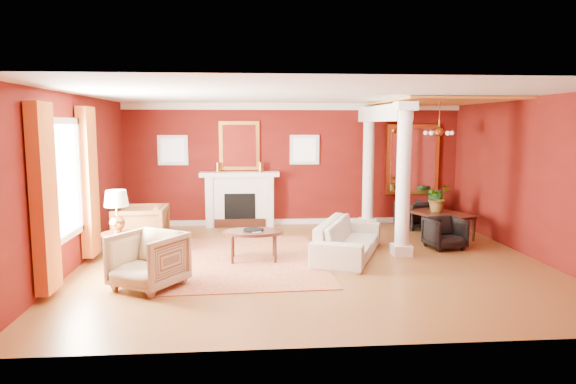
{
  "coord_description": "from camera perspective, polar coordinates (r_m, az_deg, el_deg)",
  "views": [
    {
      "loc": [
        -1.13,
        -8.73,
        2.39
      ],
      "look_at": [
        -0.37,
        0.69,
        1.15
      ],
      "focal_mm": 32.0,
      "sensor_mm": 36.0,
      "label": 1
    }
  ],
  "objects": [
    {
      "name": "column_back",
      "position": [
        12.11,
        8.93,
        2.83
      ],
      "size": [
        0.36,
        0.36,
        2.8
      ],
      "color": "white",
      "rests_on": "ground"
    },
    {
      "name": "armchair_leopard",
      "position": [
        10.17,
        -16.04,
        -3.64
      ],
      "size": [
        0.89,
        0.94,
        0.96
      ],
      "primitive_type": "imported",
      "rotation": [
        0.0,
        0.0,
        -1.56
      ],
      "color": "black",
      "rests_on": "ground"
    },
    {
      "name": "base_trim",
      "position": [
        12.46,
        0.67,
        -3.3
      ],
      "size": [
        8.0,
        0.08,
        0.12
      ],
      "primitive_type": "cube",
      "color": "white",
      "rests_on": "ground"
    },
    {
      "name": "column_front",
      "position": [
        9.51,
        12.71,
        1.48
      ],
      "size": [
        0.36,
        0.36,
        2.8
      ],
      "color": "white",
      "rests_on": "ground"
    },
    {
      "name": "left_window",
      "position": [
        8.65,
        -23.25,
        0.45
      ],
      "size": [
        0.21,
        2.55,
        2.6
      ],
      "color": "white",
      "rests_on": "room_shell"
    },
    {
      "name": "chandelier",
      "position": [
        11.28,
        16.42,
        6.45
      ],
      "size": [
        0.6,
        0.62,
        0.75
      ],
      "color": "#C1853C",
      "rests_on": "room_shell"
    },
    {
      "name": "potted_plant",
      "position": [
        11.46,
        16.32,
        0.58
      ],
      "size": [
        0.73,
        0.76,
        0.47
      ],
      "primitive_type": "imported",
      "rotation": [
        0.0,
        0.0,
        0.41
      ],
      "color": "#26591E",
      "rests_on": "dining_table"
    },
    {
      "name": "dining_mirror",
      "position": [
        12.86,
        13.68,
        3.52
      ],
      "size": [
        1.3,
        0.07,
        1.7
      ],
      "color": "#EBB645",
      "rests_on": "room_shell"
    },
    {
      "name": "crown_trim",
      "position": [
        12.25,
        0.69,
        9.49
      ],
      "size": [
        8.0,
        0.08,
        0.16
      ],
      "primitive_type": "cube",
      "color": "white",
      "rests_on": "room_shell"
    },
    {
      "name": "sofa",
      "position": [
        9.43,
        6.71,
        -4.51
      ],
      "size": [
        1.47,
        2.34,
        0.88
      ],
      "primitive_type": "imported",
      "rotation": [
        0.0,
        0.0,
        1.18
      ],
      "color": "beige",
      "rests_on": "ground"
    },
    {
      "name": "overmantel_mirror",
      "position": [
        12.2,
        -5.44,
        5.14
      ],
      "size": [
        0.95,
        0.07,
        1.15
      ],
      "color": "#EBB645",
      "rests_on": "fireplace"
    },
    {
      "name": "flank_window_right",
      "position": [
        12.29,
        1.84,
        4.72
      ],
      "size": [
        0.7,
        0.07,
        0.7
      ],
      "color": "white",
      "rests_on": "room_shell"
    },
    {
      "name": "coffee_book",
      "position": [
        8.99,
        -4.03,
        -3.73
      ],
      "size": [
        0.16,
        0.02,
        0.22
      ],
      "primitive_type": "imported",
      "rotation": [
        0.0,
        0.0,
        -0.0
      ],
      "color": "black",
      "rests_on": "coffee_table"
    },
    {
      "name": "room_shell",
      "position": [
        8.81,
        2.76,
        5.05
      ],
      "size": [
        8.04,
        7.04,
        2.92
      ],
      "color": "#64110D",
      "rests_on": "ground"
    },
    {
      "name": "dining_chair_far",
      "position": [
        12.28,
        13.83,
        -2.33
      ],
      "size": [
        0.85,
        0.83,
        0.69
      ],
      "primitive_type": "imported",
      "rotation": [
        0.0,
        0.0,
        3.51
      ],
      "color": "black",
      "rests_on": "ground"
    },
    {
      "name": "rug",
      "position": [
        9.21,
        -4.76,
        -7.54
      ],
      "size": [
        2.85,
        3.72,
        0.01
      ],
      "primitive_type": "cube",
      "rotation": [
        0.0,
        0.0,
        0.04
      ],
      "color": "maroon",
      "rests_on": "ground"
    },
    {
      "name": "flank_window_left",
      "position": [
        12.33,
        -12.67,
        4.56
      ],
      "size": [
        0.7,
        0.07,
        0.7
      ],
      "color": "white",
      "rests_on": "room_shell"
    },
    {
      "name": "ground",
      "position": [
        9.12,
        2.67,
        -7.72
      ],
      "size": [
        8.0,
        8.0,
        0.0
      ],
      "primitive_type": "plane",
      "color": "brown",
      "rests_on": "ground"
    },
    {
      "name": "green_urn",
      "position": [
        12.72,
        16.02,
        -2.09
      ],
      "size": [
        0.36,
        0.36,
        0.87
      ],
      "color": "#14401F",
      "rests_on": "ground"
    },
    {
      "name": "armchair_stripe",
      "position": [
        7.85,
        -15.3,
        -7.06
      ],
      "size": [
        1.2,
        1.18,
        0.91
      ],
      "primitive_type": "imported",
      "rotation": [
        0.0,
        0.0,
        -0.56
      ],
      "color": "tan",
      "rests_on": "ground"
    },
    {
      "name": "dining_table",
      "position": [
        11.51,
        16.44,
        -2.68
      ],
      "size": [
        1.05,
        1.6,
        0.84
      ],
      "primitive_type": "imported",
      "rotation": [
        0.0,
        0.0,
        1.95
      ],
      "color": "black",
      "rests_on": "ground"
    },
    {
      "name": "side_table",
      "position": [
        8.91,
        -18.46,
        -2.73
      ],
      "size": [
        0.53,
        0.53,
        1.33
      ],
      "rotation": [
        0.0,
        0.0,
        0.37
      ],
      "color": "black",
      "rests_on": "ground"
    },
    {
      "name": "header_beam",
      "position": [
        11.0,
        10.4,
        8.55
      ],
      "size": [
        0.3,
        3.2,
        0.32
      ],
      "primitive_type": "cube",
      "color": "white",
      "rests_on": "column_front"
    },
    {
      "name": "dining_chair_near",
      "position": [
        10.42,
        17.04,
        -4.23
      ],
      "size": [
        0.75,
        0.72,
        0.67
      ],
      "primitive_type": "imported",
      "rotation": [
        0.0,
        0.0,
        0.18
      ],
      "color": "black",
      "rests_on": "ground"
    },
    {
      "name": "coffee_table",
      "position": [
        9.1,
        -3.84,
        -4.61
      ],
      "size": [
        1.06,
        1.06,
        0.53
      ],
      "rotation": [
        0.0,
        0.0,
        0.22
      ],
      "color": "black",
      "rests_on": "ground"
    },
    {
      "name": "amber_ceiling",
      "position": [
        11.22,
        16.39,
        9.63
      ],
      "size": [
        2.3,
        3.4,
        0.04
      ],
      "primitive_type": "cube",
      "color": "gold",
      "rests_on": "room_shell"
    },
    {
      "name": "fireplace",
      "position": [
        12.18,
        -5.37,
        -0.79
      ],
      "size": [
        1.85,
        0.42,
        1.29
      ],
      "color": "white",
      "rests_on": "ground"
    }
  ]
}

